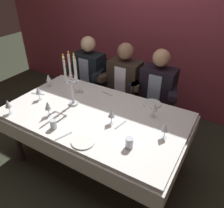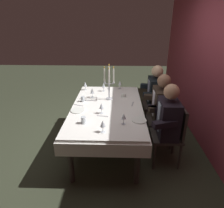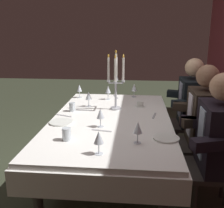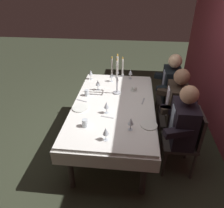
{
  "view_description": "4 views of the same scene",
  "coord_description": "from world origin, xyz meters",
  "px_view_note": "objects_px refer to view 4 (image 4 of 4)",
  "views": [
    {
      "loc": [
        1.15,
        -1.57,
        2.05
      ],
      "look_at": [
        0.21,
        0.01,
        0.91
      ],
      "focal_mm": 35.57,
      "sensor_mm": 36.0,
      "label": 1
    },
    {
      "loc": [
        2.87,
        0.17,
        2.05
      ],
      "look_at": [
        0.21,
        0.09,
        0.88
      ],
      "focal_mm": 32.03,
      "sensor_mm": 36.0,
      "label": 2
    },
    {
      "loc": [
        2.38,
        0.23,
        1.54
      ],
      "look_at": [
        0.14,
        0.02,
        0.92
      ],
      "focal_mm": 42.78,
      "sensor_mm": 36.0,
      "label": 3
    },
    {
      "loc": [
        2.51,
        0.24,
        2.29
      ],
      "look_at": [
        0.24,
        0.0,
        0.88
      ],
      "focal_mm": 34.22,
      "sensor_mm": 36.0,
      "label": 4
    }
  ],
  "objects_px": {
    "dining_table": "(114,111)",
    "wine_glass_0": "(107,105)",
    "wine_glass_4": "(98,83)",
    "dinner_plate_0": "(80,108)",
    "dinner_plate_1": "(149,125)",
    "wine_glass_3": "(131,122)",
    "wine_glass_5": "(131,72)",
    "wine_glass_6": "(112,75)",
    "water_tumbler_1": "(87,93)",
    "coffee_cup_0": "(134,89)",
    "seated_diner_1": "(177,103)",
    "seated_diner_0": "(172,84)",
    "candelabra": "(117,75)",
    "water_tumbler_0": "(85,123)",
    "seated_diner_2": "(184,124)",
    "wine_glass_1": "(91,73)",
    "wine_glass_2": "(106,132)"
  },
  "relations": [
    {
      "from": "seated_diner_1",
      "to": "wine_glass_6",
      "type": "bearing_deg",
      "value": -120.84
    },
    {
      "from": "water_tumbler_1",
      "to": "seated_diner_1",
      "type": "distance_m",
      "value": 1.3
    },
    {
      "from": "wine_glass_0",
      "to": "wine_glass_4",
      "type": "height_order",
      "value": "same"
    },
    {
      "from": "wine_glass_3",
      "to": "candelabra",
      "type": "bearing_deg",
      "value": -165.09
    },
    {
      "from": "wine_glass_1",
      "to": "candelabra",
      "type": "bearing_deg",
      "value": 46.64
    },
    {
      "from": "dining_table",
      "to": "dinner_plate_0",
      "type": "distance_m",
      "value": 0.48
    },
    {
      "from": "dinner_plate_1",
      "to": "seated_diner_2",
      "type": "bearing_deg",
      "value": 102.22
    },
    {
      "from": "wine_glass_1",
      "to": "wine_glass_6",
      "type": "relative_size",
      "value": 1.0
    },
    {
      "from": "wine_glass_0",
      "to": "wine_glass_4",
      "type": "relative_size",
      "value": 1.0
    },
    {
      "from": "wine_glass_3",
      "to": "seated_diner_1",
      "type": "relative_size",
      "value": 0.13
    },
    {
      "from": "wine_glass_5",
      "to": "wine_glass_6",
      "type": "distance_m",
      "value": 0.34
    },
    {
      "from": "dining_table",
      "to": "wine_glass_0",
      "type": "relative_size",
      "value": 11.83
    },
    {
      "from": "seated_diner_0",
      "to": "candelabra",
      "type": "bearing_deg",
      "value": -65.33
    },
    {
      "from": "dinner_plate_0",
      "to": "water_tumbler_1",
      "type": "height_order",
      "value": "water_tumbler_1"
    },
    {
      "from": "wine_glass_0",
      "to": "seated_diner_2",
      "type": "relative_size",
      "value": 0.13
    },
    {
      "from": "candelabra",
      "to": "water_tumbler_0",
      "type": "height_order",
      "value": "candelabra"
    },
    {
      "from": "coffee_cup_0",
      "to": "wine_glass_3",
      "type": "bearing_deg",
      "value": -1.62
    },
    {
      "from": "wine_glass_1",
      "to": "wine_glass_4",
      "type": "distance_m",
      "value": 0.42
    },
    {
      "from": "wine_glass_6",
      "to": "wine_glass_3",
      "type": "bearing_deg",
      "value": 15.6
    },
    {
      "from": "dinner_plate_0",
      "to": "wine_glass_4",
      "type": "bearing_deg",
      "value": 164.62
    },
    {
      "from": "wine_glass_2",
      "to": "wine_glass_1",
      "type": "bearing_deg",
      "value": -163.39
    },
    {
      "from": "dinner_plate_1",
      "to": "wine_glass_3",
      "type": "bearing_deg",
      "value": -65.75
    },
    {
      "from": "wine_glass_1",
      "to": "dinner_plate_1",
      "type": "bearing_deg",
      "value": 37.43
    },
    {
      "from": "water_tumbler_1",
      "to": "candelabra",
      "type": "bearing_deg",
      "value": 104.77
    },
    {
      "from": "dinner_plate_0",
      "to": "wine_glass_3",
      "type": "relative_size",
      "value": 1.29
    },
    {
      "from": "dining_table",
      "to": "wine_glass_6",
      "type": "bearing_deg",
      "value": -171.75
    },
    {
      "from": "water_tumbler_1",
      "to": "seated_diner_0",
      "type": "xyz_separation_m",
      "value": [
        -0.51,
        1.3,
        -0.05
      ]
    },
    {
      "from": "seated_diner_0",
      "to": "wine_glass_3",
      "type": "bearing_deg",
      "value": -26.95
    },
    {
      "from": "seated_diner_0",
      "to": "seated_diner_2",
      "type": "bearing_deg",
      "value": 0.0
    },
    {
      "from": "wine_glass_4",
      "to": "water_tumbler_0",
      "type": "bearing_deg",
      "value": -0.26
    },
    {
      "from": "wine_glass_4",
      "to": "dining_table",
      "type": "bearing_deg",
      "value": 36.49
    },
    {
      "from": "candelabra",
      "to": "seated_diner_0",
      "type": "xyz_separation_m",
      "value": [
        -0.4,
        0.86,
        -0.3
      ]
    },
    {
      "from": "candelabra",
      "to": "water_tumbler_1",
      "type": "bearing_deg",
      "value": -75.23
    },
    {
      "from": "dinner_plate_1",
      "to": "wine_glass_5",
      "type": "height_order",
      "value": "wine_glass_5"
    },
    {
      "from": "candelabra",
      "to": "wine_glass_0",
      "type": "distance_m",
      "value": 0.58
    },
    {
      "from": "wine_glass_3",
      "to": "wine_glass_5",
      "type": "xyz_separation_m",
      "value": [
        -1.4,
        -0.04,
        0.0
      ]
    },
    {
      "from": "wine_glass_5",
      "to": "water_tumbler_1",
      "type": "relative_size",
      "value": 1.8
    },
    {
      "from": "wine_glass_4",
      "to": "wine_glass_6",
      "type": "height_order",
      "value": "same"
    },
    {
      "from": "dinner_plate_0",
      "to": "dinner_plate_1",
      "type": "xyz_separation_m",
      "value": [
        0.28,
        0.9,
        0.0
      ]
    },
    {
      "from": "candelabra",
      "to": "coffee_cup_0",
      "type": "relative_size",
      "value": 4.62
    },
    {
      "from": "dinner_plate_1",
      "to": "wine_glass_4",
      "type": "xyz_separation_m",
      "value": [
        -0.83,
        -0.75,
        0.11
      ]
    },
    {
      "from": "candelabra",
      "to": "wine_glass_2",
      "type": "relative_size",
      "value": 3.72
    },
    {
      "from": "wine_glass_1",
      "to": "wine_glass_2",
      "type": "height_order",
      "value": "same"
    },
    {
      "from": "coffee_cup_0",
      "to": "seated_diner_2",
      "type": "relative_size",
      "value": 0.11
    },
    {
      "from": "wine_glass_5",
      "to": "wine_glass_6",
      "type": "bearing_deg",
      "value": -65.19
    },
    {
      "from": "candelabra",
      "to": "wine_glass_3",
      "type": "distance_m",
      "value": 0.9
    },
    {
      "from": "candelabra",
      "to": "water_tumbler_1",
      "type": "height_order",
      "value": "candelabra"
    },
    {
      "from": "dining_table",
      "to": "wine_glass_5",
      "type": "bearing_deg",
      "value": 166.27
    },
    {
      "from": "dining_table",
      "to": "dinner_plate_0",
      "type": "height_order",
      "value": "dinner_plate_0"
    },
    {
      "from": "dining_table",
      "to": "seated_diner_2",
      "type": "distance_m",
      "value": 0.97
    }
  ]
}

